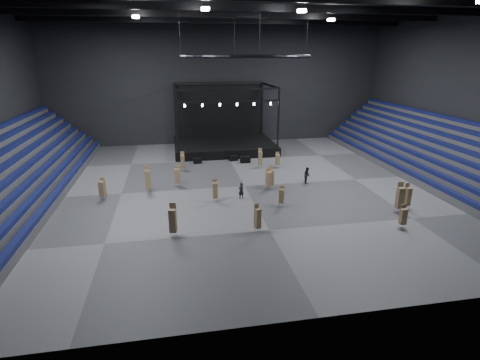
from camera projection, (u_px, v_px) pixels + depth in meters
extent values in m
plane|color=#555558|center=(245.00, 186.00, 39.36)|extent=(50.00, 50.00, 0.00)
cube|color=black|center=(218.00, 83.00, 56.02)|extent=(50.00, 0.20, 18.00)
cube|color=black|center=(333.00, 153.00, 16.89)|extent=(50.00, 0.20, 18.00)
cube|color=black|center=(470.00, 95.00, 40.65)|extent=(0.20, 42.00, 18.00)
cube|color=#464548|center=(24.00, 196.00, 35.65)|extent=(7.20, 40.00, 0.75)
cube|color=#0D143A|center=(60.00, 188.00, 36.01)|extent=(0.59, 40.00, 0.40)
cube|color=#464548|center=(19.00, 192.00, 35.45)|extent=(6.30, 40.00, 1.50)
cube|color=#0D143A|center=(49.00, 181.00, 35.62)|extent=(0.59, 40.00, 0.40)
cube|color=#464548|center=(13.00, 189.00, 35.25)|extent=(5.40, 40.00, 2.25)
cube|color=#0D143A|center=(37.00, 174.00, 35.23)|extent=(0.59, 40.00, 0.40)
cube|color=#464548|center=(7.00, 186.00, 35.06)|extent=(4.50, 40.00, 3.00)
cube|color=#0D143A|center=(26.00, 167.00, 34.83)|extent=(0.59, 40.00, 0.40)
cube|color=#464548|center=(1.00, 182.00, 34.86)|extent=(3.60, 40.00, 3.75)
cube|color=#0D143A|center=(13.00, 160.00, 34.44)|extent=(0.59, 40.00, 0.40)
cube|color=#0D143A|center=(1.00, 152.00, 34.05)|extent=(0.59, 40.00, 0.40)
cube|color=#464548|center=(428.00, 172.00, 42.83)|extent=(7.20, 40.00, 0.75)
cube|color=#0D143A|center=(402.00, 169.00, 42.09)|extent=(0.59, 40.00, 0.40)
cube|color=#464548|center=(432.00, 169.00, 42.78)|extent=(6.30, 40.00, 1.50)
cube|color=#0D143A|center=(411.00, 162.00, 42.00)|extent=(0.59, 40.00, 0.40)
cube|color=#464548|center=(436.00, 165.00, 42.73)|extent=(5.40, 40.00, 2.25)
cube|color=#0D143A|center=(419.00, 155.00, 41.91)|extent=(0.59, 40.00, 0.40)
cube|color=#464548|center=(440.00, 162.00, 42.69)|extent=(4.50, 40.00, 3.00)
cube|color=#0D143A|center=(427.00, 148.00, 41.82)|extent=(0.59, 40.00, 0.40)
cube|color=#464548|center=(444.00, 158.00, 42.64)|extent=(3.60, 40.00, 3.75)
cube|color=#0D143A|center=(435.00, 141.00, 41.73)|extent=(0.59, 40.00, 0.40)
cube|color=#464548|center=(448.00, 155.00, 42.60)|extent=(2.70, 40.00, 4.50)
cube|color=#0D143A|center=(444.00, 134.00, 41.64)|extent=(0.59, 40.00, 0.40)
cube|color=#464548|center=(452.00, 152.00, 42.55)|extent=(1.80, 40.00, 5.25)
cube|color=#0D143A|center=(452.00, 127.00, 41.54)|extent=(0.59, 40.00, 0.40)
cube|color=#464548|center=(456.00, 148.00, 42.51)|extent=(0.90, 40.00, 6.00)
cube|color=#0D143A|center=(461.00, 120.00, 41.45)|extent=(0.59, 40.00, 0.40)
cube|color=black|center=(224.00, 146.00, 53.60)|extent=(14.00, 10.00, 1.20)
cube|color=black|center=(219.00, 109.00, 56.59)|extent=(13.30, 0.30, 8.00)
cylinder|color=black|center=(177.00, 122.00, 46.76)|extent=(0.24, 0.24, 7.80)
cylinder|color=black|center=(175.00, 111.00, 55.33)|extent=(0.24, 0.24, 7.80)
cylinder|color=black|center=(278.00, 119.00, 48.97)|extent=(0.24, 0.24, 7.80)
cylinder|color=black|center=(262.00, 109.00, 57.55)|extent=(0.24, 0.24, 7.80)
cube|color=black|center=(228.00, 89.00, 46.61)|extent=(13.40, 0.25, 0.25)
cube|color=black|center=(219.00, 84.00, 55.18)|extent=(13.40, 0.25, 0.25)
cube|color=black|center=(228.00, 101.00, 47.09)|extent=(13.40, 0.20, 0.20)
cylinder|color=white|center=(185.00, 106.00, 46.30)|extent=(0.24, 0.24, 0.35)
cylinder|color=white|center=(202.00, 105.00, 46.67)|extent=(0.24, 0.24, 0.35)
cylinder|color=white|center=(220.00, 105.00, 47.04)|extent=(0.24, 0.24, 0.35)
cylinder|color=white|center=(237.00, 104.00, 47.41)|extent=(0.24, 0.24, 0.35)
cylinder|color=white|center=(254.00, 104.00, 47.78)|extent=(0.24, 0.24, 0.35)
cylinder|color=white|center=(271.00, 104.00, 48.15)|extent=(0.24, 0.24, 0.35)
torus|color=black|center=(245.00, 56.00, 35.17)|extent=(12.30, 12.30, 0.30)
cylinder|color=black|center=(307.00, 28.00, 35.37)|extent=(0.04, 0.04, 5.00)
cylinder|color=black|center=(235.00, 31.00, 39.95)|extent=(0.04, 0.04, 5.00)
cylinder|color=black|center=(179.00, 27.00, 33.35)|extent=(0.04, 0.04, 5.00)
cylinder|color=black|center=(260.00, 23.00, 28.77)|extent=(0.04, 0.04, 5.00)
cube|color=black|center=(245.00, 7.00, 33.81)|extent=(49.00, 0.35, 0.70)
cube|color=black|center=(233.00, 15.00, 40.33)|extent=(49.00, 0.35, 0.70)
cube|color=black|center=(223.00, 21.00, 47.79)|extent=(49.00, 0.35, 0.70)
cube|color=white|center=(136.00, 17.00, 36.05)|extent=(0.60, 0.60, 0.25)
cube|color=white|center=(331.00, 20.00, 39.41)|extent=(0.60, 0.60, 0.25)
cube|color=white|center=(205.00, 9.00, 29.61)|extent=(0.60, 0.60, 0.25)
cube|color=white|center=(302.00, 11.00, 30.95)|extent=(0.60, 0.60, 0.25)
cube|color=black|center=(197.00, 161.00, 47.34)|extent=(1.07, 0.62, 0.68)
cube|color=black|center=(234.00, 158.00, 48.51)|extent=(1.16, 0.79, 0.71)
cube|color=black|center=(245.00, 160.00, 47.64)|extent=(1.27, 0.68, 0.83)
cylinder|color=silver|center=(405.00, 208.00, 33.28)|extent=(0.03, 0.03, 0.39)
cylinder|color=silver|center=(403.00, 207.00, 33.63)|extent=(0.03, 0.03, 0.39)
cylinder|color=silver|center=(409.00, 208.00, 33.34)|extent=(0.03, 0.03, 0.39)
cylinder|color=silver|center=(407.00, 206.00, 33.69)|extent=(0.03, 0.03, 0.39)
cube|color=#9C8056|center=(408.00, 197.00, 33.16)|extent=(0.56, 0.56, 1.65)
cube|color=#9C8056|center=(407.00, 188.00, 33.08)|extent=(0.45, 0.15, 0.91)
cylinder|color=silver|center=(401.00, 227.00, 29.68)|extent=(0.03, 0.03, 0.38)
cylinder|color=silver|center=(398.00, 225.00, 30.02)|extent=(0.03, 0.03, 0.38)
cylinder|color=silver|center=(405.00, 227.00, 29.74)|extent=(0.03, 0.03, 0.38)
cylinder|color=silver|center=(402.00, 225.00, 30.08)|extent=(0.03, 0.03, 0.38)
cube|color=#9C8056|center=(403.00, 216.00, 29.61)|extent=(0.49, 0.49, 1.30)
cube|color=#9C8056|center=(403.00, 208.00, 29.59)|extent=(0.44, 0.09, 0.71)
cylinder|color=silver|center=(267.00, 189.00, 37.98)|extent=(0.03, 0.03, 0.41)
cylinder|color=silver|center=(266.00, 188.00, 38.35)|extent=(0.03, 0.03, 0.41)
cylinder|color=silver|center=(271.00, 189.00, 38.05)|extent=(0.03, 0.03, 0.41)
cylinder|color=silver|center=(270.00, 187.00, 38.41)|extent=(0.03, 0.03, 0.41)
cube|color=#9C8056|center=(269.00, 179.00, 37.89)|extent=(0.65, 0.65, 1.52)
cube|color=#9C8056|center=(268.00, 172.00, 37.82)|extent=(0.45, 0.25, 0.83)
cylinder|color=silver|center=(176.00, 185.00, 38.92)|extent=(0.03, 0.03, 0.44)
cylinder|color=silver|center=(176.00, 184.00, 39.31)|extent=(0.03, 0.03, 0.44)
cylinder|color=silver|center=(180.00, 185.00, 38.99)|extent=(0.03, 0.03, 0.44)
cylinder|color=silver|center=(180.00, 184.00, 39.38)|extent=(0.03, 0.03, 0.44)
cube|color=#9C8056|center=(177.00, 176.00, 38.83)|extent=(0.54, 0.54, 1.51)
cube|color=#9C8056|center=(177.00, 169.00, 38.81)|extent=(0.50, 0.08, 0.83)
cylinder|color=silver|center=(214.00, 201.00, 35.01)|extent=(0.03, 0.03, 0.35)
cylinder|color=silver|center=(213.00, 199.00, 35.32)|extent=(0.03, 0.03, 0.35)
cylinder|color=silver|center=(217.00, 200.00, 35.06)|extent=(0.03, 0.03, 0.35)
cylinder|color=silver|center=(217.00, 199.00, 35.38)|extent=(0.03, 0.03, 0.35)
cube|color=#9C8056|center=(215.00, 190.00, 34.89)|extent=(0.45, 0.45, 1.53)
cube|color=#9C8056|center=(215.00, 183.00, 34.82)|extent=(0.41, 0.08, 0.84)
cylinder|color=silver|center=(259.00, 167.00, 45.40)|extent=(0.03, 0.03, 0.38)
cylinder|color=silver|center=(258.00, 166.00, 45.73)|extent=(0.03, 0.03, 0.38)
cylinder|color=silver|center=(262.00, 167.00, 45.46)|extent=(0.03, 0.03, 0.38)
cylinder|color=silver|center=(261.00, 166.00, 45.79)|extent=(0.03, 0.03, 0.38)
cube|color=#9C8056|center=(260.00, 158.00, 45.27)|extent=(0.48, 0.48, 1.65)
cube|color=#9C8056|center=(260.00, 152.00, 45.20)|extent=(0.43, 0.08, 0.91)
cylinder|color=silver|center=(276.00, 167.00, 45.39)|extent=(0.03, 0.03, 0.38)
cylinder|color=silver|center=(276.00, 166.00, 45.73)|extent=(0.03, 0.03, 0.38)
cylinder|color=silver|center=(279.00, 167.00, 45.45)|extent=(0.03, 0.03, 0.38)
cylinder|color=silver|center=(278.00, 166.00, 45.79)|extent=(0.03, 0.03, 0.38)
cube|color=#9C8056|center=(278.00, 160.00, 45.32)|extent=(0.46, 0.46, 1.27)
cube|color=#9C8056|center=(277.00, 155.00, 45.31)|extent=(0.44, 0.06, 0.70)
cylinder|color=silver|center=(147.00, 192.00, 37.13)|extent=(0.03, 0.03, 0.42)
cylinder|color=silver|center=(147.00, 190.00, 37.50)|extent=(0.03, 0.03, 0.42)
cylinder|color=silver|center=(151.00, 192.00, 37.19)|extent=(0.03, 0.03, 0.42)
cylinder|color=silver|center=(151.00, 190.00, 37.57)|extent=(0.03, 0.03, 0.42)
cube|color=#9C8056|center=(148.00, 180.00, 36.96)|extent=(0.56, 0.56, 1.95)
cube|color=#9C8056|center=(147.00, 170.00, 36.86)|extent=(0.49, 0.11, 1.08)
cylinder|color=silver|center=(182.00, 170.00, 44.11)|extent=(0.03, 0.03, 0.37)
cylinder|color=silver|center=(181.00, 169.00, 44.44)|extent=(0.03, 0.03, 0.37)
cylinder|color=silver|center=(185.00, 170.00, 44.17)|extent=(0.03, 0.03, 0.37)
cylinder|color=silver|center=(184.00, 169.00, 44.50)|extent=(0.03, 0.03, 0.37)
cube|color=#9C8056|center=(183.00, 162.00, 43.98)|extent=(0.48, 0.48, 1.59)
cube|color=#9C8056|center=(182.00, 155.00, 43.92)|extent=(0.43, 0.09, 0.88)
cylinder|color=silver|center=(171.00, 236.00, 28.23)|extent=(0.03, 0.03, 0.43)
cylinder|color=silver|center=(171.00, 233.00, 28.61)|extent=(0.03, 0.03, 0.43)
cylinder|color=silver|center=(176.00, 235.00, 28.30)|extent=(0.03, 0.03, 0.43)
cylinder|color=silver|center=(176.00, 233.00, 28.68)|extent=(0.03, 0.03, 0.43)
cube|color=#9C8056|center=(173.00, 221.00, 28.09)|extent=(0.62, 0.62, 1.83)
cube|color=#9C8056|center=(173.00, 209.00, 28.02)|extent=(0.49, 0.18, 1.01)
cylinder|color=silver|center=(256.00, 231.00, 29.04)|extent=(0.03, 0.03, 0.36)
cylinder|color=silver|center=(255.00, 229.00, 29.36)|extent=(0.03, 0.03, 0.36)
cylinder|color=silver|center=(260.00, 231.00, 29.10)|extent=(0.03, 0.03, 0.36)
cylinder|color=silver|center=(259.00, 229.00, 29.42)|extent=(0.03, 0.03, 0.36)
cube|color=#9C8056|center=(258.00, 218.00, 28.91)|extent=(0.56, 0.56, 1.60)
cube|color=#9C8056|center=(256.00, 209.00, 28.82)|extent=(0.40, 0.21, 0.88)
cylinder|color=silver|center=(269.00, 187.00, 38.54)|extent=(0.03, 0.03, 0.40)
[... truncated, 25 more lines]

